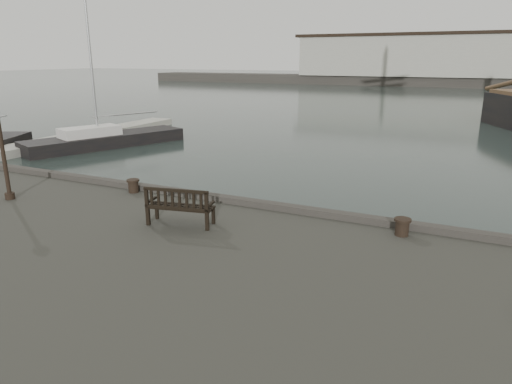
# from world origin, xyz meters

# --- Properties ---
(ground) EXTENTS (400.00, 400.00, 0.00)m
(ground) POSITION_xyz_m (0.00, 0.00, 0.00)
(ground) COLOR black
(ground) RESTS_ON ground
(pontoon) EXTENTS (2.00, 24.00, 0.50)m
(pontoon) POSITION_xyz_m (-20.00, 10.00, 0.25)
(pontoon) COLOR #A4A398
(pontoon) RESTS_ON ground
(breakwater) EXTENTS (140.00, 9.50, 12.20)m
(breakwater) POSITION_xyz_m (-4.56, 92.00, 4.30)
(breakwater) COLOR #383530
(breakwater) RESTS_ON ground
(bench) EXTENTS (1.77, 0.90, 0.97)m
(bench) POSITION_xyz_m (-1.42, -2.32, 1.87)
(bench) COLOR black
(bench) RESTS_ON quay
(bollard_left) EXTENTS (0.42, 0.42, 0.42)m
(bollard_left) POSITION_xyz_m (-4.43, -0.50, 1.77)
(bollard_left) COLOR black
(bollard_left) RESTS_ON quay
(bollard_right) EXTENTS (0.47, 0.47, 0.42)m
(bollard_right) POSITION_xyz_m (3.76, -0.67, 1.77)
(bollard_right) COLOR black
(bollard_right) RESTS_ON quay
(yacht_c) EXTENTS (6.20, 10.67, 13.98)m
(yacht_c) POSITION_xyz_m (-16.75, 11.46, 0.24)
(yacht_c) COLOR black
(yacht_c) RESTS_ON ground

